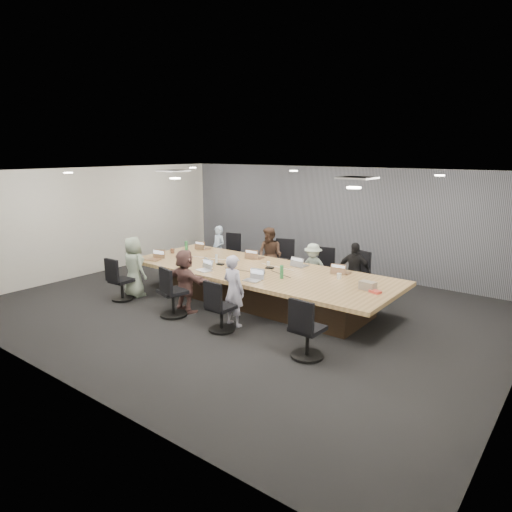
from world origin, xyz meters
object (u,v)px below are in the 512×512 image
Objects in this scene: chair_0 at (227,255)px; person_6 at (234,291)px; person_2 at (313,268)px; snack_packet at (375,292)px; laptop_4 at (153,259)px; bottle_green_right at (282,272)px; chair_2 at (320,273)px; person_0 at (219,249)px; person_5 at (185,281)px; laptop_1 at (256,258)px; mug_brown at (172,251)px; person_3 at (354,272)px; chair_1 at (278,263)px; bottle_green_left at (186,247)px; laptop_5 at (204,270)px; laptop_3 at (342,273)px; person_4 at (134,267)px; canvas_bag at (368,286)px; chair_4 at (122,284)px; laptop_0 at (204,249)px; chair_7 at (307,333)px; person_1 at (270,256)px; chair_3 at (360,279)px; bottle_clear at (216,259)px; laptop_2 at (300,265)px; stapler at (261,272)px; chair_5 at (173,296)px; laptop_6 at (252,280)px; conference_table at (259,284)px.

person_6 is (2.80, -3.05, 0.28)m from chair_0.
person_2 is 5.70× the size of snack_packet.
person_2 reaches higher than laptop_4.
chair_2 is at bearing 97.04° from bottle_green_right.
person_5 reaches higher than person_0.
person_0 reaches higher than laptop_1.
chair_2 is 3.66m from mug_brown.
person_3 is 6.47× the size of snack_packet.
bottle_green_left is at bearing 20.03° from chair_1.
laptop_5 is at bearing -22.81° from mug_brown.
chair_2 is 1.41m from laptop_3.
chair_1 is 2.53m from laptop_5.
person_4 reaches higher than person_0.
bottle_green_left is (0.00, 1.62, 0.19)m from person_4.
snack_packet is (0.19, -0.09, -0.05)m from canvas_bag.
chair_1 reaches higher than chair_4.
chair_1 is 3.25m from person_6.
person_2 reaches higher than laptop_0.
bottle_green_right is at bearing 138.21° from chair_7.
chair_2 is 0.58× the size of person_5.
laptop_5 is (-0.17, -2.15, 0.05)m from person_1.
chair_3 is 3.27m from person_6.
person_1 is at bearing 131.65° from bottle_green_right.
person_1 is 2.81m from laptop_4.
bottle_clear is at bearing 37.18° from chair_2.
bottle_clear reaches higher than chair_1.
person_0 is 4.40× the size of canvas_bag.
bottle_clear is at bearing 11.66° from laptop_4.
bottle_green_left is (0.00, 1.97, 0.51)m from chair_4.
chair_4 is at bearing -130.85° from bottle_clear.
stapler reaches higher than laptop_2.
person_4 is at bearing 34.78° from chair_2.
person_0 is 2.64m from laptop_5.
chair_4 is 4.77m from laptop_3.
canvas_bag is at bearing 42.45° from chair_5.
laptop_4 is 2.84× the size of mug_brown.
chair_2 is 2.27× the size of laptop_2.
chair_2 is 3.90× the size of bottle_clear.
person_0 is 3.93m from person_3.
chair_0 is 0.96m from laptop_0.
chair_3 is 0.60× the size of person_6.
canvas_bag is at bearing -150.54° from person_5.
person_3 is at bearing 12.09° from person_0.
person_2 is at bearing -1.20° from person_1.
person_3 is 1.61m from canvas_bag.
chair_3 is 1.00× the size of chair_7.
person_4 is 4.37× the size of laptop_6.
conference_table is 1.20m from bottle_clear.
laptop_1 is at bearing 26.10° from chair_2.
bottle_clear is at bearing 114.50° from chair_5.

